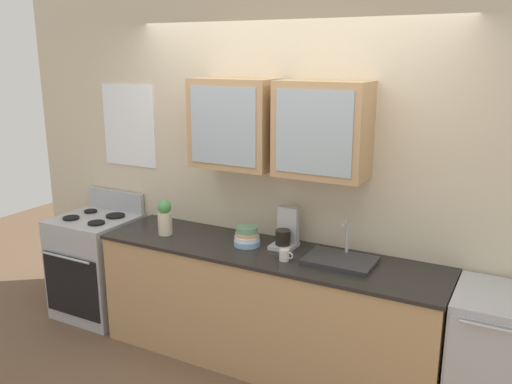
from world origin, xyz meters
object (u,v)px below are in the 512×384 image
object	(u,v)px
dishwasher	(498,364)
coffee_maker	(286,232)
bowl_stack	(247,237)
vase	(165,217)
stove_range	(97,265)
sink_faucet	(340,259)
cup_near_sink	(285,255)

from	to	relation	value
dishwasher	coffee_maker	distance (m)	1.60
bowl_stack	vase	distance (m)	0.69
bowl_stack	stove_range	bearing A→B (deg)	-178.68
stove_range	bowl_stack	xyz separation A→B (m)	(1.50, 0.03, 0.50)
sink_faucet	cup_near_sink	world-z (taller)	sink_faucet
bowl_stack	dishwasher	world-z (taller)	bowl_stack
vase	dishwasher	world-z (taller)	vase
bowl_stack	cup_near_sink	size ratio (longest dim) A/B	1.95
vase	cup_near_sink	xyz separation A→B (m)	(1.06, -0.05, -0.10)
sink_faucet	vase	size ratio (longest dim) A/B	1.68
coffee_maker	sink_faucet	bearing A→B (deg)	-13.00
stove_range	bowl_stack	distance (m)	1.58
cup_near_sink	dishwasher	xyz separation A→B (m)	(1.39, 0.10, -0.48)
stove_range	coffee_maker	xyz separation A→B (m)	(1.76, 0.15, 0.55)
stove_range	cup_near_sink	bearing A→B (deg)	-3.26
sink_faucet	dishwasher	distance (m)	1.14
stove_range	sink_faucet	xyz separation A→B (m)	(2.22, 0.04, 0.46)
stove_range	vase	distance (m)	1.00
bowl_stack	cup_near_sink	xyz separation A→B (m)	(0.37, -0.14, -0.03)
sink_faucet	cup_near_sink	distance (m)	0.38
stove_range	cup_near_sink	xyz separation A→B (m)	(1.87, -0.11, 0.48)
stove_range	coffee_maker	bearing A→B (deg)	4.76
coffee_maker	stove_range	bearing A→B (deg)	-175.24
bowl_stack	vase	world-z (taller)	vase
cup_near_sink	dishwasher	bearing A→B (deg)	4.22
bowl_stack	coffee_maker	distance (m)	0.29
sink_faucet	coffee_maker	size ratio (longest dim) A/B	1.61
vase	coffee_maker	xyz separation A→B (m)	(0.95, 0.20, -0.03)
bowl_stack	dishwasher	distance (m)	1.83
sink_faucet	bowl_stack	world-z (taller)	sink_faucet
cup_near_sink	bowl_stack	bearing A→B (deg)	159.24
dishwasher	coffee_maker	xyz separation A→B (m)	(-1.50, 0.15, 0.55)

